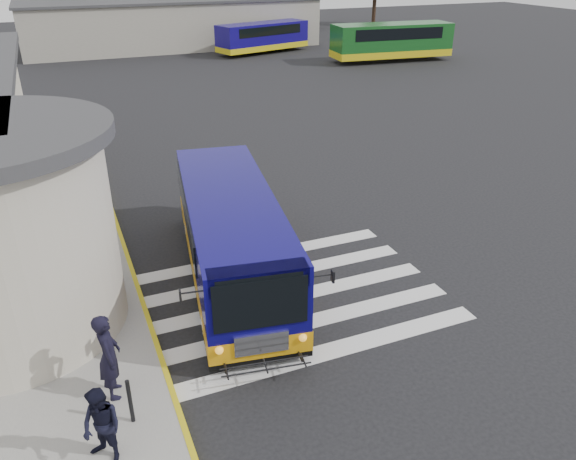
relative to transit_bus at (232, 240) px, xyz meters
name	(u,v)px	position (x,y,z in m)	size (l,w,h in m)	color
ground	(292,279)	(1.46, -0.72, -1.18)	(140.00, 140.00, 0.00)	black
curb_strip	(122,241)	(-2.59, 3.28, -1.10)	(0.12, 34.00, 0.16)	gold
crosswalk	(287,298)	(0.96, -1.52, -1.17)	(8.00, 5.35, 0.01)	silver
depot_building	(172,23)	(7.46, 41.28, 0.93)	(26.40, 8.40, 4.20)	gray
transit_bus	(232,240)	(0.00, 0.00, 0.00)	(3.97, 8.98, 2.47)	#0C075C
pedestrian_a	(109,356)	(-3.66, -3.58, -0.09)	(0.69, 0.45, 1.88)	black
pedestrian_b	(102,427)	(-4.00, -5.23, -0.26)	(0.75, 0.59, 1.55)	black
bollard	(130,401)	(-3.45, -4.48, -0.54)	(0.08, 0.08, 0.98)	black
far_bus_a	(263,36)	(13.96, 35.12, 0.23)	(8.74, 4.65, 2.17)	#110860
far_bus_b	(392,40)	(22.16, 27.38, 0.44)	(9.90, 3.62, 2.50)	#144E1B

